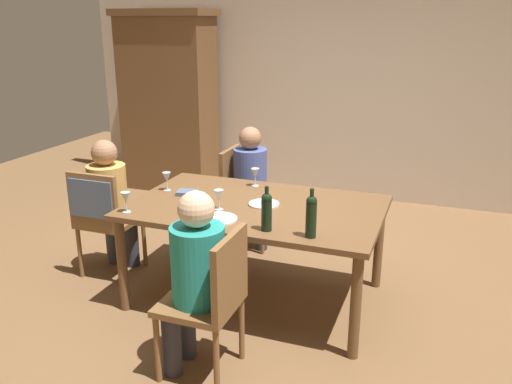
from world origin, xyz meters
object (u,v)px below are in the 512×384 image
at_px(chair_left_end, 100,210).
at_px(person_man_bearded, 253,178).
at_px(wine_glass_centre, 126,198).
at_px(wine_glass_near_right, 255,173).
at_px(wine_bottle_tall_green, 311,215).
at_px(person_woman_host, 194,271).
at_px(dinner_plate_host, 264,204).
at_px(dining_table, 256,214).
at_px(wine_glass_near_left, 167,178).
at_px(person_man_guest, 110,197).
at_px(chair_far_left, 242,190).
at_px(armoire_cabinet, 169,101).
at_px(wine_bottle_dark_red, 267,210).
at_px(dinner_plate_guest_left, 218,219).
at_px(chair_near, 213,295).
at_px(wine_glass_far, 219,196).

height_order(chair_left_end, person_man_bearded, person_man_bearded).
height_order(wine_glass_centre, wine_glass_near_right, same).
height_order(wine_bottle_tall_green, wine_glass_centre, wine_bottle_tall_green).
distance_m(chair_left_end, wine_glass_near_right, 1.29).
height_order(person_woman_host, dinner_plate_host, person_woman_host).
bearing_deg(dinner_plate_host, wine_bottle_tall_green, -44.47).
xyz_separation_m(dining_table, wine_glass_near_right, (-0.17, 0.44, 0.18)).
relative_size(wine_glass_near_left, dinner_plate_host, 0.66).
xyz_separation_m(person_man_guest, wine_glass_near_left, (0.51, 0.06, 0.20)).
bearing_deg(chair_far_left, dining_table, 27.58).
bearing_deg(person_man_guest, person_man_bearded, 45.66).
xyz_separation_m(person_woman_host, wine_glass_centre, (-0.78, 0.49, 0.20)).
xyz_separation_m(chair_far_left, person_woman_host, (0.47, -1.92, 0.13)).
bearing_deg(chair_left_end, armoire_cabinet, 106.36).
distance_m(chair_far_left, wine_glass_near_right, 0.70).
distance_m(wine_bottle_dark_red, dinner_plate_guest_left, 0.40).
height_order(person_man_bearded, wine_bottle_tall_green, person_man_bearded).
xyz_separation_m(chair_near, wine_bottle_dark_red, (0.15, 0.52, 0.36)).
bearing_deg(dinner_plate_host, wine_glass_far, -142.14).
bearing_deg(chair_left_end, chair_near, -31.06).
bearing_deg(dinner_plate_host, person_man_guest, 179.76).
bearing_deg(wine_glass_near_right, wine_bottle_dark_red, -65.19).
bearing_deg(wine_glass_centre, dining_table, 29.98).
distance_m(wine_bottle_tall_green, wine_glass_far, 0.79).
bearing_deg(chair_near, dining_table, 5.20).
distance_m(person_woman_host, wine_glass_near_left, 1.30).
xyz_separation_m(chair_far_left, person_man_bearded, (0.11, 0.00, 0.12)).
height_order(wine_glass_near_right, wine_glass_far, same).
relative_size(dining_table, wine_bottle_dark_red, 6.15).
relative_size(chair_left_end, wine_glass_centre, 6.17).
distance_m(chair_near, dinner_plate_guest_left, 0.67).
relative_size(armoire_cabinet, person_woman_host, 1.88).
height_order(wine_bottle_tall_green, wine_glass_near_left, wine_bottle_tall_green).
distance_m(chair_far_left, wine_glass_far, 1.23).
xyz_separation_m(chair_far_left, dinner_plate_guest_left, (0.37, -1.33, 0.23)).
relative_size(person_man_guest, wine_glass_near_left, 7.71).
bearing_deg(dining_table, person_woman_host, -91.55).
distance_m(chair_left_end, wine_bottle_tall_green, 1.88).
bearing_deg(wine_glass_near_right, chair_far_left, 122.44).
bearing_deg(wine_glass_centre, person_woman_host, -32.43).
height_order(person_man_bearded, wine_glass_near_right, person_man_bearded).
xyz_separation_m(dining_table, wine_glass_near_left, (-0.79, 0.08, 0.18)).
bearing_deg(wine_bottle_tall_green, dinner_plate_host, 135.53).
distance_m(person_man_bearded, dinner_plate_host, 1.04).
bearing_deg(chair_left_end, wine_glass_far, -3.40).
xyz_separation_m(chair_near, wine_glass_centre, (-0.89, 0.49, 0.33)).
distance_m(person_woman_host, wine_glass_far, 0.82).
relative_size(person_woman_host, person_man_bearded, 1.02).
relative_size(armoire_cabinet, dinner_plate_guest_left, 8.38).
relative_size(person_man_guest, dinner_plate_guest_left, 4.42).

